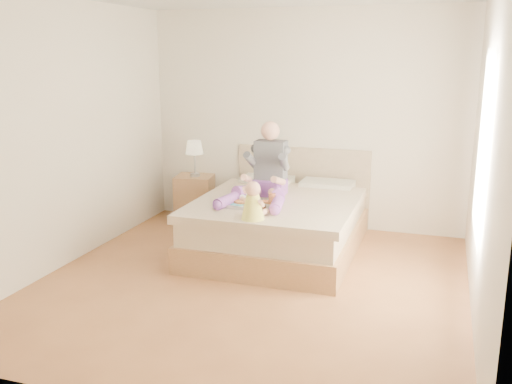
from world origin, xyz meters
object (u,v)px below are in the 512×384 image
(tray, at_px, (252,202))
(baby, at_px, (253,204))
(bed, at_px, (281,221))
(nightstand, at_px, (195,197))
(adult, at_px, (266,175))

(tray, bearing_deg, baby, -65.90)
(bed, distance_m, baby, 1.05)
(nightstand, xyz_separation_m, baby, (1.41, -1.75, 0.47))
(tray, bearing_deg, adult, 88.58)
(bed, height_order, nightstand, bed)
(bed, xyz_separation_m, baby, (-0.01, -0.96, 0.44))
(adult, relative_size, baby, 2.71)
(adult, bearing_deg, baby, -80.63)
(adult, distance_m, tray, 0.44)
(tray, relative_size, baby, 1.44)
(bed, xyz_separation_m, nightstand, (-1.42, 0.80, -0.03))
(nightstand, bearing_deg, baby, -60.64)
(nightstand, bearing_deg, tray, -55.68)
(tray, bearing_deg, nightstand, 137.37)
(baby, bearing_deg, bed, 102.69)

